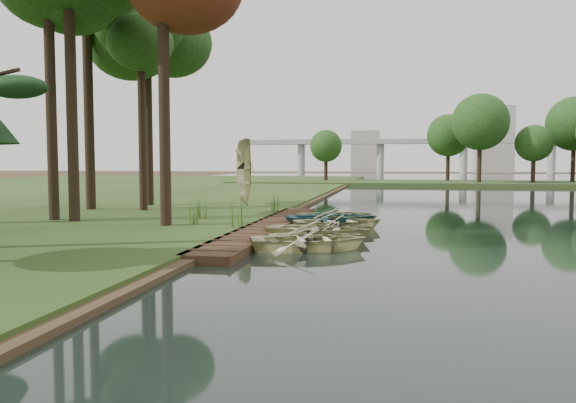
% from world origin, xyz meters
% --- Properties ---
extents(ground, '(300.00, 300.00, 0.00)m').
position_xyz_m(ground, '(0.00, 0.00, 0.00)').
color(ground, '#3D2F1D').
extents(boardwalk, '(1.60, 16.00, 0.30)m').
position_xyz_m(boardwalk, '(-1.60, 0.00, 0.15)').
color(boardwalk, '#372415').
rests_on(boardwalk, ground).
extents(peninsula, '(50.00, 14.00, 0.45)m').
position_xyz_m(peninsula, '(8.00, 50.00, 0.23)').
color(peninsula, '#30451E').
rests_on(peninsula, ground).
extents(far_trees, '(45.60, 5.60, 8.80)m').
position_xyz_m(far_trees, '(4.67, 50.00, 6.43)').
color(far_trees, black).
rests_on(far_trees, peninsula).
extents(bridge, '(95.90, 4.00, 8.60)m').
position_xyz_m(bridge, '(12.31, 120.00, 7.08)').
color(bridge, '#A5A5A0').
rests_on(bridge, ground).
extents(building_a, '(10.00, 8.00, 18.00)m').
position_xyz_m(building_a, '(30.00, 140.00, 9.00)').
color(building_a, '#A5A5A0').
rests_on(building_a, ground).
extents(building_b, '(8.00, 8.00, 12.00)m').
position_xyz_m(building_b, '(-5.00, 145.00, 6.00)').
color(building_b, '#A5A5A0').
rests_on(building_b, ground).
extents(rowboat_0, '(4.34, 3.66, 0.77)m').
position_xyz_m(rowboat_0, '(0.85, -4.90, 0.43)').
color(rowboat_0, beige).
rests_on(rowboat_0, water).
extents(rowboat_1, '(3.76, 3.14, 0.67)m').
position_xyz_m(rowboat_1, '(0.88, -3.68, 0.38)').
color(rowboat_1, beige).
rests_on(rowboat_1, water).
extents(rowboat_2, '(4.04, 3.04, 0.79)m').
position_xyz_m(rowboat_2, '(0.77, -2.20, 0.45)').
color(rowboat_2, beige).
rests_on(rowboat_2, water).
extents(rowboat_3, '(3.48, 2.82, 0.63)m').
position_xyz_m(rowboat_3, '(1.28, -0.75, 0.37)').
color(rowboat_3, beige).
rests_on(rowboat_3, water).
extents(rowboat_4, '(4.47, 3.89, 0.77)m').
position_xyz_m(rowboat_4, '(1.24, 0.64, 0.44)').
color(rowboat_4, beige).
rests_on(rowboat_4, water).
extents(rowboat_5, '(4.66, 3.97, 0.82)m').
position_xyz_m(rowboat_5, '(0.80, 2.08, 0.46)').
color(rowboat_5, teal).
rests_on(rowboat_5, water).
extents(rowboat_6, '(4.09, 3.17, 0.78)m').
position_xyz_m(rowboat_6, '(0.89, 3.18, 0.44)').
color(rowboat_6, beige).
rests_on(rowboat_6, water).
extents(rowboat_7, '(3.76, 3.15, 0.67)m').
position_xyz_m(rowboat_7, '(0.91, 4.54, 0.38)').
color(rowboat_7, beige).
rests_on(rowboat_7, water).
extents(stored_rowboat, '(3.96, 2.89, 0.80)m').
position_xyz_m(stored_rowboat, '(-4.82, 8.62, 0.70)').
color(stored_rowboat, beige).
rests_on(stored_rowboat, bank).
extents(tree_4, '(4.00, 4.00, 10.56)m').
position_xyz_m(tree_4, '(-9.60, 5.42, 9.04)').
color(tree_4, black).
rests_on(tree_4, bank).
extents(tree_6, '(4.72, 4.72, 11.88)m').
position_xyz_m(tree_6, '(-10.79, 8.82, 10.07)').
color(tree_6, black).
rests_on(tree_6, bank).
extents(reeds_0, '(0.60, 0.60, 1.10)m').
position_xyz_m(reeds_0, '(-2.60, -1.10, 0.85)').
color(reeds_0, '#3F661E').
rests_on(reeds_0, bank).
extents(reeds_1, '(0.60, 0.60, 0.86)m').
position_xyz_m(reeds_1, '(-4.59, -0.49, 0.73)').
color(reeds_1, '#3F661E').
rests_on(reeds_1, bank).
extents(reeds_2, '(0.60, 0.60, 0.89)m').
position_xyz_m(reeds_2, '(-5.02, 1.55, 0.74)').
color(reeds_2, '#3F661E').
rests_on(reeds_2, bank).
extents(reeds_3, '(0.60, 0.60, 0.87)m').
position_xyz_m(reeds_3, '(-2.60, 5.84, 0.73)').
color(reeds_3, '#3F661E').
rests_on(reeds_3, bank).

